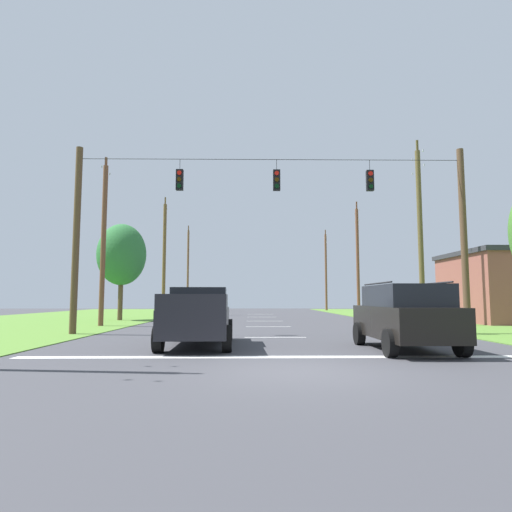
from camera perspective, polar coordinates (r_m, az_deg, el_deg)
ground_plane at (r=9.98m, az=5.35°, el=-14.57°), size 120.00×120.00×0.00m
stop_bar_stripe at (r=12.19m, az=4.20°, el=-12.90°), size 14.71×0.45×0.01m
lane_dash_0 at (r=18.14m, az=2.53°, el=-10.48°), size 2.50×0.15×0.01m
lane_dash_1 at (r=24.95m, az=1.61°, el=-9.12°), size 2.50×0.15×0.01m
lane_dash_2 at (r=31.04m, az=1.14°, el=-8.42°), size 2.50×0.15×0.01m
lane_dash_3 at (r=37.76m, az=0.79°, el=-7.90°), size 2.50×0.15×0.01m
lane_dash_4 at (r=44.52m, az=0.55°, el=-7.54°), size 2.50×0.15×0.01m
overhead_signal_span at (r=19.87m, az=2.06°, el=3.25°), size 17.77×0.31×8.44m
pickup_truck at (r=15.11m, az=-7.47°, el=-7.77°), size 2.43×5.46×1.95m
suv_black at (r=14.31m, az=18.65°, el=-7.29°), size 2.24×4.82×2.05m
distant_car_crossing_white at (r=30.28m, az=-7.39°, el=-6.96°), size 2.07×4.33×1.52m
utility_pole_mid_right at (r=28.24m, az=20.49°, el=2.97°), size 0.30×1.93×11.24m
utility_pole_far_right at (r=42.95m, az=13.03°, el=-0.32°), size 0.29×1.86×10.86m
utility_pole_near_left at (r=58.71m, az=9.04°, el=-1.79°), size 0.28×1.74×10.66m
utility_pole_far_left at (r=26.93m, az=-19.15°, el=1.72°), size 0.29×1.54×9.86m
utility_pole_distant_right at (r=42.87m, az=-11.81°, el=-0.21°), size 0.32×1.83×11.32m
utility_pole_distant_left at (r=58.17m, az=-8.81°, el=-1.63°), size 0.27×1.73×11.15m
tree_roadside_right at (r=33.46m, az=-17.00°, el=0.15°), size 3.50×3.50×6.99m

